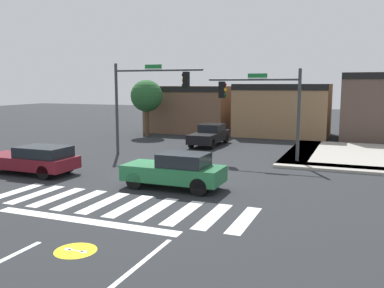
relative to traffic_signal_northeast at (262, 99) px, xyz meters
name	(u,v)px	position (x,y,z in m)	size (l,w,h in m)	color
ground_plane	(168,179)	(-3.00, -6.07, -3.53)	(120.00, 120.00, 0.00)	#232628
crosswalk_near	(116,204)	(-3.00, -10.57, -3.53)	(10.15, 2.93, 0.01)	silver
bike_detector_marking	(76,251)	(-1.68, -14.69, -3.53)	(1.13, 1.13, 0.01)	yellow
curb_corner_northeast	(364,157)	(5.49, 3.35, -3.46)	(10.00, 10.60, 0.15)	#9E998E
storefront_row	(284,108)	(-0.87, 12.59, -1.21)	(23.58, 5.62, 5.23)	brown
traffic_signal_northeast	(262,99)	(0.00, 0.00, 0.00)	(5.27, 0.32, 5.21)	#383A3D
traffic_signal_northwest	(147,92)	(-6.79, -0.88, 0.39)	(5.81, 0.32, 5.62)	#383A3D
car_maroon	(33,159)	(-9.62, -7.53, -2.81)	(4.79, 1.91, 1.39)	maroon
car_black	(210,135)	(-4.77, 4.81, -2.78)	(1.72, 4.66, 1.50)	black
car_green	(176,170)	(-1.94, -7.58, -2.76)	(4.24, 1.75, 1.53)	#1E6638
roadside_tree	(147,96)	(-11.50, 7.93, -0.17)	(2.66, 2.66, 4.73)	#4C3823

